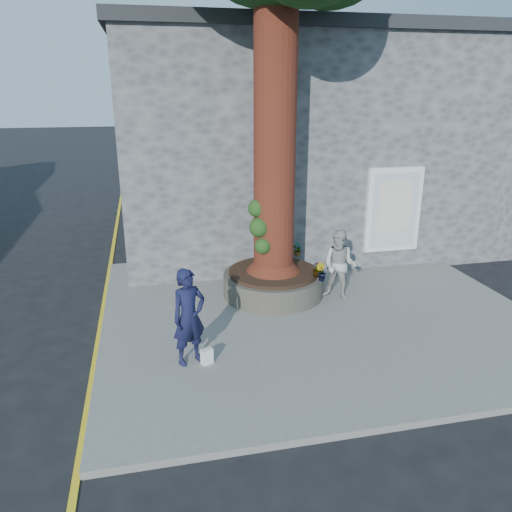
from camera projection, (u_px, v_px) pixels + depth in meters
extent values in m
plane|color=black|center=(259.00, 343.00, 9.68)|extent=(120.00, 120.00, 0.00)
cube|color=slate|center=(315.00, 312.00, 10.90)|extent=(9.00, 8.00, 0.12)
cube|color=yellow|center=(99.00, 335.00, 9.98)|extent=(0.10, 30.00, 0.01)
cube|color=#4A4C4F|center=(285.00, 144.00, 15.89)|extent=(10.00, 8.00, 6.00)
cube|color=black|center=(287.00, 37.00, 14.88)|extent=(10.30, 8.30, 0.30)
cube|color=white|center=(393.00, 210.00, 12.93)|extent=(1.50, 0.12, 2.20)
cube|color=silver|center=(394.00, 210.00, 12.87)|extent=(1.25, 0.04, 1.95)
cube|color=silver|center=(395.00, 207.00, 12.82)|extent=(0.90, 0.02, 1.30)
cube|color=#4A4C4F|center=(504.00, 139.00, 17.55)|extent=(6.00, 8.00, 6.00)
cylinder|color=black|center=(273.00, 284.00, 11.57)|extent=(2.30, 2.30, 0.52)
cylinder|color=black|center=(273.00, 272.00, 11.48)|extent=(2.04, 2.04, 0.08)
cylinder|color=#401E10|center=(275.00, 100.00, 10.26)|extent=(0.90, 0.90, 7.50)
cone|color=#401E10|center=(273.00, 256.00, 11.35)|extent=(1.24, 1.24, 0.70)
sphere|color=#183B13|center=(259.00, 227.00, 10.85)|extent=(0.44, 0.44, 0.44)
sphere|color=#183B13|center=(263.00, 246.00, 10.90)|extent=(0.36, 0.36, 0.36)
sphere|color=#183B13|center=(257.00, 208.00, 10.83)|extent=(0.40, 0.40, 0.40)
imported|color=#131534|center=(189.00, 317.00, 8.53)|extent=(0.75, 0.64, 1.73)
imported|color=#B1B0A9|center=(340.00, 265.00, 11.18)|extent=(0.99, 0.96, 1.61)
cube|color=white|center=(207.00, 356.00, 8.69)|extent=(0.23, 0.19, 0.28)
imported|color=gray|center=(298.00, 249.00, 12.37)|extent=(0.23, 0.23, 0.37)
imported|color=gray|center=(321.00, 272.00, 10.79)|extent=(0.30, 0.30, 0.40)
imported|color=gray|center=(317.00, 269.00, 11.04)|extent=(0.23, 0.23, 0.36)
imported|color=gray|center=(298.00, 250.00, 12.38)|extent=(0.31, 0.33, 0.31)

